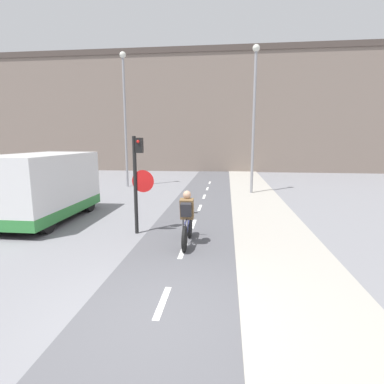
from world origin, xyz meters
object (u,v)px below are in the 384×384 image
Objects in this scene: traffic_light_pole at (138,174)px; van at (43,188)px; cyclist_near at (187,219)px; street_lamp_sidewalk at (254,106)px; street_lamp_far at (125,108)px.

van is (-3.79, 1.12, -0.68)m from traffic_light_pole.
cyclist_near is at bearing -28.04° from traffic_light_pole.
van reaches higher than cyclist_near.
traffic_light_pole is 1.63× the size of cyclist_near.
street_lamp_sidewalk is 10.53m from van.
traffic_light_pole is 0.38× the size of street_lamp_far.
street_lamp_far reaches higher than street_lamp_sidewalk.
street_lamp_sidewalk is at bearing 73.83° from cyclist_near.
van is at bearing -92.67° from street_lamp_far.
traffic_light_pole is at bearing -16.43° from van.
street_lamp_far is at bearing 116.79° from cyclist_near.
street_lamp_sidewalk is at bearing -12.72° from street_lamp_far.
street_lamp_far is 1.05× the size of street_lamp_sidewalk.
cyclist_near is at bearing -63.21° from street_lamp_far.
van is (-7.76, -6.28, -3.36)m from street_lamp_sidewalk.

